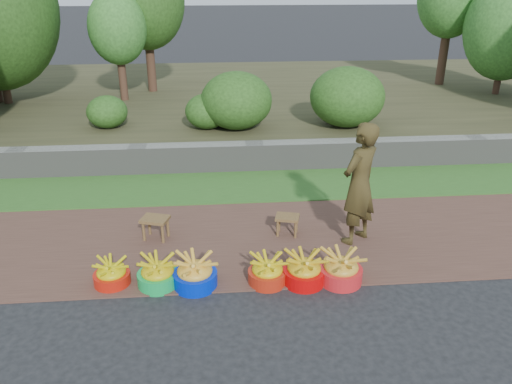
{
  "coord_description": "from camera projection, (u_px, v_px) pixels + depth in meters",
  "views": [
    {
      "loc": [
        -0.75,
        -5.05,
        3.55
      ],
      "look_at": [
        -0.2,
        1.3,
        0.75
      ],
      "focal_mm": 35.0,
      "sensor_mm": 36.0,
      "label": 1
    }
  ],
  "objects": [
    {
      "name": "ground_plane",
      "position": [
        282.0,
        290.0,
        6.09
      ],
      "size": [
        120.0,
        120.0,
        0.0
      ],
      "primitive_type": "plane",
      "color": "black",
      "rests_on": "ground"
    },
    {
      "name": "basin_e",
      "position": [
        304.0,
        270.0,
        6.17
      ],
      "size": [
        0.53,
        0.53,
        0.39
      ],
      "color": "#BB0506",
      "rests_on": "ground"
    },
    {
      "name": "basin_b",
      "position": [
        158.0,
        273.0,
        6.12
      ],
      "size": [
        0.51,
        0.51,
        0.38
      ],
      "color": "#109E44",
      "rests_on": "ground"
    },
    {
      "name": "basin_d",
      "position": [
        267.0,
        271.0,
        6.18
      ],
      "size": [
        0.48,
        0.48,
        0.36
      ],
      "color": "#A6210F",
      "rests_on": "ground"
    },
    {
      "name": "basin_c",
      "position": [
        195.0,
        273.0,
        6.1
      ],
      "size": [
        0.54,
        0.54,
        0.41
      ],
      "color": "#001FC0",
      "rests_on": "ground"
    },
    {
      "name": "vendor_woman",
      "position": [
        359.0,
        184.0,
        6.85
      ],
      "size": [
        0.76,
        0.73,
        1.75
      ],
      "primitive_type": "imported",
      "rotation": [
        0.0,
        0.0,
        3.83
      ],
      "color": "black",
      "rests_on": "dirt_shoulder"
    },
    {
      "name": "dirt_shoulder",
      "position": [
        270.0,
        240.0,
        7.23
      ],
      "size": [
        80.0,
        2.5,
        0.02
      ],
      "primitive_type": "cube",
      "color": "#4E3228",
      "rests_on": "ground"
    },
    {
      "name": "grass_verge",
      "position": [
        258.0,
        185.0,
        9.05
      ],
      "size": [
        80.0,
        1.5,
        0.04
      ],
      "primitive_type": "cube",
      "color": "#306122",
      "rests_on": "ground"
    },
    {
      "name": "stool_left",
      "position": [
        155.0,
        222.0,
        7.14
      ],
      "size": [
        0.44,
        0.39,
        0.33
      ],
      "rotation": [
        0.0,
        0.0,
        -0.3
      ],
      "color": "brown",
      "rests_on": "dirt_shoulder"
    },
    {
      "name": "basin_a",
      "position": [
        112.0,
        274.0,
        6.14
      ],
      "size": [
        0.45,
        0.45,
        0.33
      ],
      "color": "#B6180B",
      "rests_on": "ground"
    },
    {
      "name": "stool_right",
      "position": [
        287.0,
        220.0,
        7.26
      ],
      "size": [
        0.39,
        0.33,
        0.3
      ],
      "rotation": [
        0.0,
        0.0,
        -0.25
      ],
      "color": "brown",
      "rests_on": "dirt_shoulder"
    },
    {
      "name": "basin_f",
      "position": [
        341.0,
        269.0,
        6.19
      ],
      "size": [
        0.54,
        0.54,
        0.4
      ],
      "color": "red",
      "rests_on": "ground"
    },
    {
      "name": "earth_bank",
      "position": [
        240.0,
        100.0,
        14.2
      ],
      "size": [
        80.0,
        10.0,
        0.5
      ],
      "primitive_type": "cube",
      "color": "#3B3A21",
      "rests_on": "ground"
    },
    {
      "name": "retaining_wall",
      "position": [
        254.0,
        157.0,
        9.72
      ],
      "size": [
        80.0,
        0.35,
        0.55
      ],
      "primitive_type": "cube",
      "color": "slate",
      "rests_on": "ground"
    }
  ]
}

